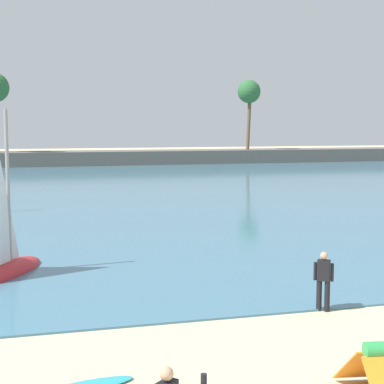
{
  "coord_description": "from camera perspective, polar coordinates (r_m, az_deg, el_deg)",
  "views": [
    {
      "loc": [
        -5.79,
        -6.36,
        5.12
      ],
      "look_at": [
        -0.65,
        12.63,
        2.96
      ],
      "focal_mm": 57.28,
      "sensor_mm": 36.0,
      "label": 1
    }
  ],
  "objects": [
    {
      "name": "sea",
      "position": [
        67.36,
        -10.17,
        1.83
      ],
      "size": [
        220.0,
        103.93,
        0.06
      ],
      "primitive_type": "cube",
      "color": "teal",
      "rests_on": "ground"
    },
    {
      "name": "palm_headland",
      "position": [
        78.92,
        -13.99,
        4.34
      ],
      "size": [
        103.46,
        6.44,
        13.04
      ],
      "color": "#605B54",
      "rests_on": "ground"
    },
    {
      "name": "sailboat_near_shore",
      "position": [
        21.9,
        -16.96,
        -5.93
      ],
      "size": [
        3.08,
        4.24,
        6.01
      ],
      "color": "red",
      "rests_on": "sea"
    },
    {
      "name": "person_at_waterline",
      "position": [
        17.38,
        12.14,
        -7.96
      ],
      "size": [
        0.47,
        0.36,
        1.67
      ],
      "color": "black",
      "rests_on": "ground"
    }
  ]
}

